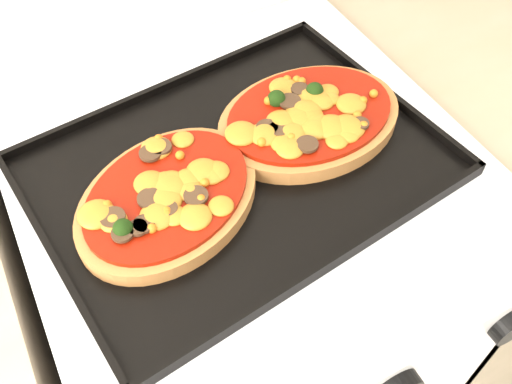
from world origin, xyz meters
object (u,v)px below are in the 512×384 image
baking_tray (238,164)px  pizza_left (168,196)px  pizza_right (309,117)px  stove (249,316)px

baking_tray → pizza_left: size_ratio=2.06×
baking_tray → pizza_right: bearing=1.5°
stove → pizza_right: bearing=2.8°
baking_tray → pizza_right: 0.12m
stove → pizza_right: size_ratio=3.55×
stove → pizza_right: pizza_right is taller
stove → pizza_left: (-0.12, -0.03, 0.48)m
stove → pizza_left: 0.50m
pizza_left → baking_tray: bearing=10.9°
stove → baking_tray: size_ratio=1.80×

